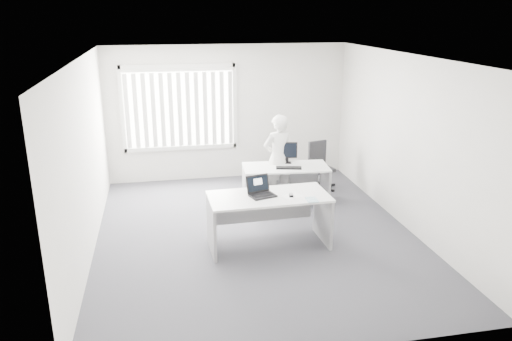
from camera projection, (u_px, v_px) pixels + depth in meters
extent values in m
plane|color=#44444A|center=(256.00, 234.00, 8.04)|extent=(6.00, 6.00, 0.00)
cube|color=silver|center=(228.00, 113.00, 10.42)|extent=(5.00, 0.02, 2.80)
cube|color=silver|center=(316.00, 232.00, 4.81)|extent=(5.00, 0.02, 2.80)
cube|color=silver|center=(85.00, 160.00, 7.15)|extent=(0.02, 6.00, 2.80)
cube|color=silver|center=(407.00, 143.00, 8.08)|extent=(0.02, 6.00, 2.80)
cube|color=silver|center=(256.00, 57.00, 7.19)|extent=(5.00, 6.00, 0.02)
cube|color=silver|center=(179.00, 108.00, 10.15)|extent=(2.32, 0.06, 1.76)
cube|color=silver|center=(269.00, 197.00, 7.42)|extent=(1.82, 0.89, 0.03)
cube|color=gray|center=(211.00, 227.00, 7.36)|extent=(0.07, 0.77, 0.78)
cube|color=gray|center=(323.00, 217.00, 7.74)|extent=(0.07, 0.77, 0.78)
cube|color=silver|center=(286.00, 167.00, 9.16)|extent=(1.61, 0.86, 0.03)
cube|color=gray|center=(245.00, 187.00, 9.19)|extent=(0.09, 0.67, 0.68)
cube|color=gray|center=(325.00, 184.00, 9.35)|extent=(0.09, 0.67, 0.68)
cylinder|color=black|center=(321.00, 187.00, 10.10)|extent=(0.66, 0.66, 0.07)
cylinder|color=black|center=(321.00, 179.00, 10.04)|extent=(0.06, 0.06, 0.41)
cube|color=black|center=(322.00, 169.00, 9.98)|extent=(0.50, 0.50, 0.06)
cube|color=black|center=(317.00, 153.00, 10.06)|extent=(0.40, 0.15, 0.50)
imported|color=silver|center=(278.00, 157.00, 9.34)|extent=(0.67, 0.51, 1.63)
cube|color=white|center=(292.00, 196.00, 7.40)|extent=(0.33, 0.29, 0.00)
cube|color=white|center=(312.00, 200.00, 7.24)|extent=(0.17, 0.23, 0.01)
cube|color=black|center=(289.00, 168.00, 9.04)|extent=(0.49, 0.26, 0.02)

